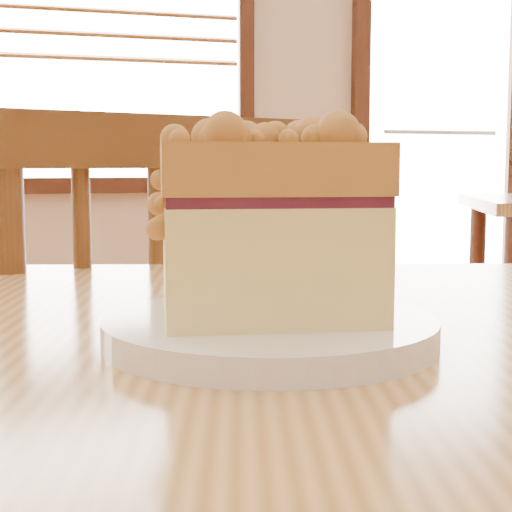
{
  "coord_description": "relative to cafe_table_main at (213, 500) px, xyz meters",
  "views": [
    {
      "loc": [
        -0.01,
        -0.12,
        0.86
      ],
      "look_at": [
        0.14,
        0.37,
        0.8
      ],
      "focal_mm": 55.0,
      "sensor_mm": 36.0,
      "label": 1
    }
  ],
  "objects": [
    {
      "name": "entry_door",
      "position": [
        2.2,
        3.64,
        0.54
      ],
      "size": [
        1.08,
        0.06,
        2.29
      ],
      "color": "white",
      "rests_on": "ground"
    },
    {
      "name": "cafe_chair_main",
      "position": [
        -0.01,
        0.57,
        -0.18
      ],
      "size": [
        0.52,
        0.52,
        0.93
      ],
      "rotation": [
        0.0,
        0.0,
        3.43
      ],
      "color": "#562917",
      "rests_on": "ground"
    },
    {
      "name": "cafe_table_main",
      "position": [
        0.0,
        0.0,
        0.0
      ],
      "size": [
        1.36,
        1.09,
        0.75
      ],
      "rotation": [
        0.0,
        0.0,
        -0.27
      ],
      "color": "tan",
      "rests_on": "ground"
    },
    {
      "name": "cake_slice",
      "position": [
        0.03,
        -0.01,
        0.17
      ],
      "size": [
        0.15,
        0.12,
        0.12
      ],
      "rotation": [
        0.0,
        0.0,
        -0.16
      ],
      "color": "#F9E18D",
      "rests_on": "plate"
    },
    {
      "name": "plate",
      "position": [
        0.03,
        -0.01,
        0.11
      ],
      "size": [
        0.21,
        0.21,
        0.02
      ],
      "color": "white",
      "rests_on": "cafe_table_main"
    }
  ]
}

